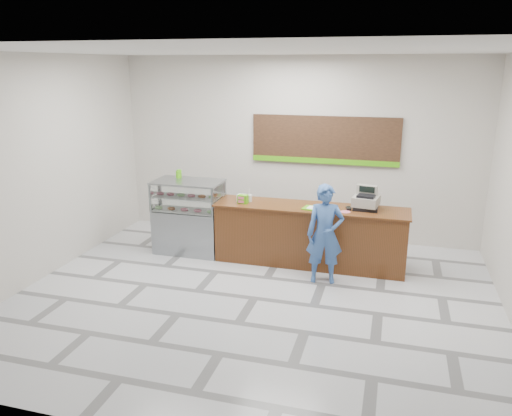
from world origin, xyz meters
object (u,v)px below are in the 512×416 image
(display_case, at_px, (189,216))
(customer, at_px, (325,234))
(cash_register, at_px, (366,201))
(serving_tray, at_px, (314,208))
(sales_counter, at_px, (310,235))

(display_case, xyz_separation_m, customer, (2.56, -0.65, 0.11))
(cash_register, bearing_deg, serving_tray, -154.09)
(display_case, relative_size, serving_tray, 3.24)
(sales_counter, xyz_separation_m, display_case, (-2.22, -0.00, 0.16))
(serving_tray, bearing_deg, cash_register, 27.20)
(sales_counter, relative_size, customer, 2.07)
(serving_tray, bearing_deg, display_case, -173.10)
(sales_counter, height_order, display_case, display_case)
(sales_counter, bearing_deg, serving_tray, -58.42)
(display_case, bearing_deg, sales_counter, 0.00)
(sales_counter, relative_size, cash_register, 6.90)
(cash_register, xyz_separation_m, serving_tray, (-0.81, -0.24, -0.13))
(customer, bearing_deg, sales_counter, 107.61)
(cash_register, bearing_deg, sales_counter, -164.35)
(display_case, xyz_separation_m, serving_tray, (2.31, -0.14, 0.36))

